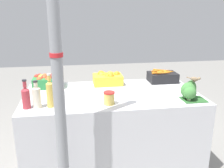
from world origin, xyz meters
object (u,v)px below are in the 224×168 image
juice_bottle_golden (50,93)px  sparrow_bird (195,79)px  carrot_crate (163,77)px  broccoli_pile (190,91)px  support_pole (57,72)px  juice_bottle_cloudy (37,96)px  juice_bottle_ruby (26,97)px  pickle_jar (109,98)px  apple_crate (47,81)px  orange_crate (107,78)px

juice_bottle_golden → sparrow_bird: bearing=-1.7°
carrot_crate → broccoli_pile: size_ratio=1.42×
support_pole → broccoli_pile: 1.30m
juice_bottle_cloudy → juice_bottle_golden: (0.12, 0.00, 0.02)m
juice_bottle_ruby → pickle_jar: bearing=-1.5°
apple_crate → juice_bottle_cloudy: bearing=-93.1°
juice_bottle_cloudy → sparrow_bird: bearing=-1.6°
orange_crate → pickle_jar: orange_crate is taller
broccoli_pile → juice_bottle_ruby: (-1.50, 0.02, 0.02)m
carrot_crate → juice_bottle_golden: 1.40m
support_pole → orange_crate: (0.49, 1.02, -0.35)m
apple_crate → pickle_jar: bearing=-46.1°
pickle_jar → sparrow_bird: bearing=-1.5°
orange_crate → apple_crate: bearing=-179.6°
pickle_jar → juice_bottle_golden: bearing=177.9°
support_pole → broccoli_pile: size_ratio=10.49×
juice_bottle_ruby → juice_bottle_cloudy: bearing=-0.0°
orange_crate → sparrow_bird: (0.74, -0.65, 0.14)m
apple_crate → juice_bottle_ruby: 0.62m
orange_crate → juice_bottle_golden: (-0.59, -0.61, 0.06)m
apple_crate → carrot_crate: bearing=-0.0°
pickle_jar → juice_bottle_ruby: bearing=178.5°
support_pole → sparrow_bird: 1.29m
apple_crate → juice_bottle_ruby: (-0.12, -0.61, 0.04)m
sparrow_bird → juice_bottle_cloudy: bearing=-139.0°
juice_bottle_cloudy → pickle_jar: bearing=-1.7°
carrot_crate → juice_bottle_golden: juice_bottle_golden is taller
support_pole → broccoli_pile: support_pole is taller
orange_crate → juice_bottle_golden: size_ratio=1.07×
sparrow_bird → carrot_crate: bearing=138.9°
pickle_jar → juice_bottle_cloudy: bearing=178.3°
juice_bottle_golden → sparrow_bird: (1.33, -0.04, 0.08)m
support_pole → juice_bottle_cloudy: size_ratio=9.79×
juice_bottle_cloudy → sparrow_bird: size_ratio=2.30×
support_pole → broccoli_pile: bearing=18.1°
pickle_jar → sparrow_bird: (0.80, -0.02, 0.15)m
apple_crate → pickle_jar: apple_crate is taller
juice_bottle_cloudy → juice_bottle_golden: juice_bottle_golden is taller
support_pole → sparrow_bird: (1.22, 0.37, -0.21)m
apple_crate → orange_crate: 0.67m
juice_bottle_cloudy → carrot_crate: bearing=24.0°
support_pole → juice_bottle_golden: bearing=104.2°
support_pole → juice_bottle_cloudy: bearing=118.3°
juice_bottle_ruby → juice_bottle_cloudy: size_ratio=1.05×
carrot_crate → juice_bottle_cloudy: 1.50m
orange_crate → carrot_crate: size_ratio=1.00×
support_pole → carrot_crate: bearing=41.4°
juice_bottle_ruby → pickle_jar: (0.73, -0.02, -0.05)m
broccoli_pile → sparrow_bird: sparrow_bird is taller
juice_bottle_golden → broccoli_pile: bearing=-0.8°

